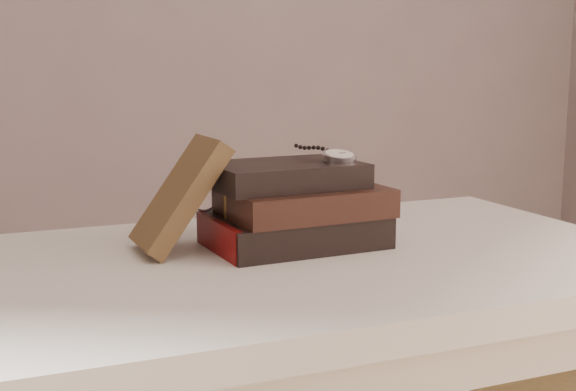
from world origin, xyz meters
name	(u,v)px	position (x,y,z in m)	size (l,w,h in m)	color
table	(302,317)	(0.00, 0.35, 0.66)	(1.00, 0.60, 0.75)	silver
book_stack	(295,207)	(0.01, 0.40, 0.81)	(0.26, 0.18, 0.12)	black
journal	(180,195)	(-0.15, 0.43, 0.83)	(0.03, 0.11, 0.18)	#3F2C18
pocket_watch	(337,155)	(0.08, 0.40, 0.88)	(0.05, 0.15, 0.02)	silver
eyeglasses	(219,194)	(-0.08, 0.48, 0.82)	(0.11, 0.12, 0.05)	silver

